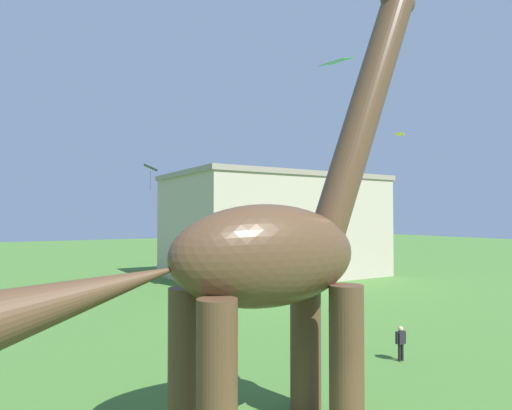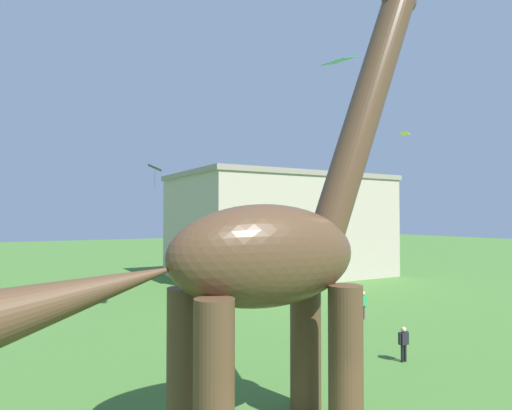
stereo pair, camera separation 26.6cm
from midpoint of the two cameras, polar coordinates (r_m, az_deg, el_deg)
The scene contains 7 objects.
dinosaur_sculpture at distance 12.71m, azimuth 1.69°, elevation -6.46°, with size 13.76×2.92×14.39m.
person_photographer at distance 28.85m, azimuth 13.75°, elevation -11.97°, with size 0.64×0.28×1.71m.
person_far_spectator at distance 21.34m, azimuth 18.64°, elevation -16.05°, with size 0.56×0.25×1.51m.
kite_high_right at distance 34.78m, azimuth 18.66°, elevation 8.62°, with size 0.53×0.68×0.15m.
kite_far_left at distance 28.79m, azimuth -12.51°, elevation 4.63°, with size 1.14×1.38×1.55m.
kite_trailing at distance 20.70m, azimuth 10.89°, elevation 17.57°, with size 1.18×1.46×0.30m.
background_building_block at distance 48.02m, azimuth 3.22°, elevation -2.64°, with size 21.59×14.16×10.68m.
Camera 2 is at (-6.88, -7.37, 6.30)m, focal length 31.39 mm.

